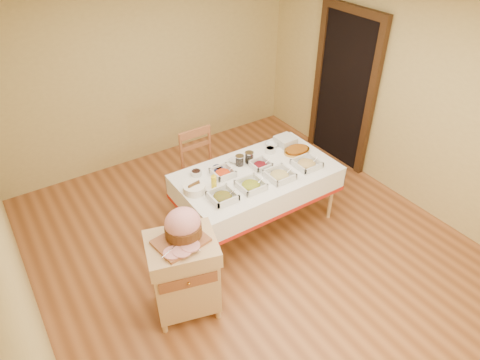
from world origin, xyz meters
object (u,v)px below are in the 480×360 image
mustard_bottle (214,182)px  brass_platter (297,150)px  preserve_jar_left (240,161)px  bread_basket (194,188)px  plate_stack (285,141)px  dining_chair (203,170)px  dining_table (257,183)px  ham_on_board (183,227)px  butcher_cart (184,272)px  preserve_jar_right (249,158)px

mustard_bottle → brass_platter: size_ratio=0.55×
brass_platter → preserve_jar_left: bearing=169.2°
bread_basket → brass_platter: (1.43, 0.03, -0.02)m
plate_stack → brass_platter: (-0.00, -0.23, -0.03)m
dining_chair → brass_platter: size_ratio=2.98×
dining_table → preserve_jar_left: 0.33m
dining_chair → mustard_bottle: size_ratio=5.48×
ham_on_board → brass_platter: (1.91, 0.72, -0.23)m
butcher_cart → plate_stack: 2.21m
plate_stack → preserve_jar_right: bearing=-171.1°
dining_chair → ham_on_board: ham_on_board is taller
bread_basket → dining_chair: bearing=54.6°
butcher_cart → preserve_jar_left: preserve_jar_left is taller
ham_on_board → plate_stack: size_ratio=2.06×
mustard_bottle → ham_on_board: bearing=-137.1°
butcher_cart → bread_basket: 0.95m
mustard_bottle → brass_platter: bearing=3.8°
butcher_cart → ham_on_board: (0.05, 0.04, 0.51)m
butcher_cart → preserve_jar_right: 1.64m
dining_table → dining_chair: (-0.34, 0.67, -0.07)m
dining_chair → bread_basket: dining_chair is taller
brass_platter → dining_chair: bearing=149.5°
dining_table → plate_stack: bearing=25.2°
ham_on_board → bread_basket: size_ratio=1.93×
preserve_jar_right → bread_basket: bearing=-169.2°
mustard_bottle → bread_basket: 0.22m
preserve_jar_right → brass_platter: preserve_jar_right is taller
dining_table → preserve_jar_right: preserve_jar_right is taller
dining_chair → plate_stack: bearing=-19.9°
preserve_jar_right → mustard_bottle: (-0.60, -0.21, 0.02)m
preserve_jar_left → preserve_jar_right: size_ratio=0.94×
butcher_cart → plate_stack: bearing=26.7°
dining_table → preserve_jar_right: size_ratio=13.62×
ham_on_board → plate_stack: 2.14m
preserve_jar_right → dining_chair: bearing=129.5°
ham_on_board → mustard_bottle: 0.95m
preserve_jar_right → butcher_cart: bearing=-146.5°
butcher_cart → preserve_jar_right: bearing=33.5°
ham_on_board → mustard_bottle: size_ratio=2.44×
dining_chair → brass_platter: (0.99, -0.59, 0.25)m
butcher_cart → preserve_jar_left: 1.54m
bread_basket → preserve_jar_right: bearing=10.8°
preserve_jar_right → bread_basket: (-0.81, -0.16, -0.02)m
dining_table → butcher_cart: size_ratio=2.06×
butcher_cart → bread_basket: (0.53, 0.73, 0.30)m
bread_basket → plate_stack: bearing=10.0°
mustard_bottle → preserve_jar_left: bearing=25.0°
dining_table → dining_chair: size_ratio=1.76×
plate_stack → mustard_bottle: bearing=-165.9°
brass_platter → butcher_cart: bearing=-158.8°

